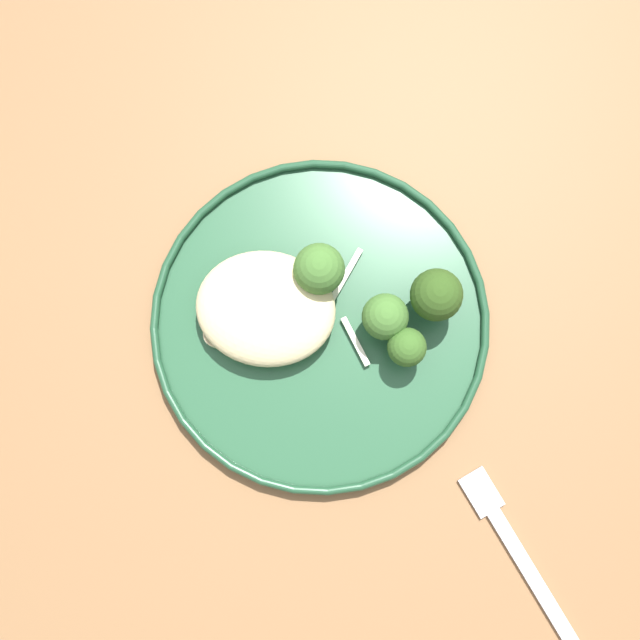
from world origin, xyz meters
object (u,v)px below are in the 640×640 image
seared_scallop_tiny_bay (260,282)px  dinner_plate (320,322)px  seared_scallop_center_golden (286,305)px  seared_scallop_tilted_round (283,341)px  seared_scallop_right_edge (217,337)px  broccoli_floret_right_tilted (436,295)px  seared_scallop_front_small (243,307)px  broccoli_floret_near_rim (319,269)px  dinner_fork (525,565)px  broccoli_floret_left_leaning (407,348)px  broccoli_floret_beside_noodles (385,317)px

seared_scallop_tiny_bay → dinner_plate: bearing=-24.1°
seared_scallop_center_golden → seared_scallop_tilted_round: same height
seared_scallop_right_edge → seared_scallop_tilted_round: (0.06, 0.01, 0.00)m
broccoli_floret_right_tilted → seared_scallop_center_golden: bearing=-169.9°
seared_scallop_front_small → broccoli_floret_near_rim: size_ratio=0.55×
dinner_fork → seared_scallop_right_edge: bearing=152.6°
broccoli_floret_right_tilted → dinner_plate: bearing=-161.8°
seared_scallop_tiny_bay → seared_scallop_tilted_round: size_ratio=1.50×
broccoli_floret_left_leaning → broccoli_floret_near_rim: size_ratio=0.79×
seared_scallop_tilted_round → broccoli_floret_near_rim: 0.07m
broccoli_floret_near_rim → broccoli_floret_right_tilted: size_ratio=0.98×
dinner_plate → dinner_fork: dinner_plate is taller
dinner_plate → seared_scallop_center_golden: (-0.03, 0.01, 0.01)m
broccoli_floret_beside_noodles → broccoli_floret_near_rim: bearing=152.9°
dinner_plate → seared_scallop_right_edge: (-0.08, -0.03, 0.01)m
broccoli_floret_right_tilted → broccoli_floret_left_leaning: bearing=-111.1°
seared_scallop_right_edge → seared_scallop_tiny_bay: bearing=61.4°
broccoli_floret_near_rim → broccoli_floret_right_tilted: bearing=-4.2°
broccoli_floret_right_tilted → broccoli_floret_near_rim: bearing=175.8°
seared_scallop_tiny_bay → broccoli_floret_right_tilted: (0.15, 0.01, 0.03)m
dinner_plate → broccoli_floret_near_rim: size_ratio=4.98×
seared_scallop_center_golden → broccoli_floret_beside_noodles: 0.08m
broccoli_floret_right_tilted → broccoli_floret_beside_noodles: bearing=-149.0°
seared_scallop_front_small → broccoli_floret_left_leaning: 0.14m
seared_scallop_tiny_bay → seared_scallop_right_edge: size_ratio=1.55×
broccoli_floret_left_leaning → broccoli_floret_right_tilted: broccoli_floret_right_tilted is taller
dinner_plate → seared_scallop_tiny_bay: 0.06m
broccoli_floret_near_rim → broccoli_floret_right_tilted: (0.10, -0.01, 0.00)m
seared_scallop_center_golden → broccoli_floret_near_rim: size_ratio=0.45×
broccoli_floret_near_rim → broccoli_floret_right_tilted: 0.10m
dinner_plate → seared_scallop_right_edge: 0.09m
seared_scallop_front_small → seared_scallop_center_golden: bearing=12.0°
seared_scallop_center_golden → broccoli_floret_left_leaning: bearing=-12.6°
seared_scallop_front_small → broccoli_floret_right_tilted: (0.16, 0.03, 0.03)m
seared_scallop_center_golden → broccoli_floret_beside_noodles: broccoli_floret_beside_noodles is taller
seared_scallop_tilted_round → broccoli_floret_right_tilted: size_ratio=0.39×
dinner_plate → broccoli_floret_left_leaning: 0.08m
seared_scallop_right_edge → dinner_fork: bearing=-27.4°
seared_scallop_front_small → seared_scallop_tiny_bay: 0.03m
broccoli_floret_left_leaning → broccoli_floret_beside_noodles: bearing=133.8°
broccoli_floret_left_leaning → dinner_fork: size_ratio=0.29×
dinner_plate → broccoli_floret_beside_noodles: bearing=7.5°
seared_scallop_tilted_round → broccoli_floret_left_leaning: size_ratio=0.51×
seared_scallop_center_golden → seared_scallop_tilted_round: (0.00, -0.03, 0.00)m
broccoli_floret_near_rim → dinner_fork: size_ratio=0.37×
dinner_plate → dinner_fork: (0.20, -0.17, -0.01)m
seared_scallop_front_small → broccoli_floret_left_leaning: broccoli_floret_left_leaning is taller
seared_scallop_center_golden → broccoli_floret_beside_noodles: size_ratio=0.51×
seared_scallop_tilted_round → broccoli_floret_near_rim: bearing=70.3°
seared_scallop_tiny_bay → seared_scallop_right_edge: 0.06m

